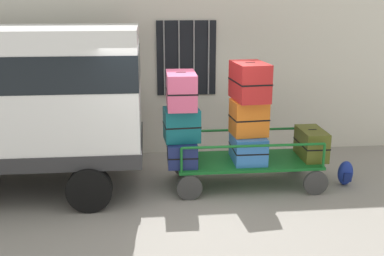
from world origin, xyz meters
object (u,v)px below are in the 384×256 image
object	(u,v)px
van	(3,94)
suitcase_midleft_middle	(249,118)
suitcase_midleft_bottom	(248,148)
backpack	(345,173)
suitcase_center_bottom	(311,143)
luggage_cart	(247,164)
suitcase_left_bottom	(182,152)
suitcase_midleft_top	(250,81)
suitcase_left_middle	(182,124)
suitcase_left_top	(181,90)

from	to	relation	value
van	suitcase_midleft_middle	bearing A→B (deg)	-2.54
suitcase_midleft_bottom	backpack	bearing A→B (deg)	-4.69
suitcase_midleft_middle	suitcase_center_bottom	bearing A→B (deg)	2.15
suitcase_midleft_bottom	suitcase_midleft_middle	distance (m)	0.53
suitcase_midleft_middle	luggage_cart	bearing A→B (deg)	90.00
van	suitcase_midleft_bottom	distance (m)	4.16
suitcase_left_bottom	suitcase_midleft_bottom	size ratio (longest dim) A/B	1.04
suitcase_midleft_top	backpack	distance (m)	2.38
suitcase_left_bottom	backpack	xyz separation A→B (m)	(2.87, -0.14, -0.45)
van	suitcase_center_bottom	bearing A→B (deg)	-1.50
suitcase_midleft_top	backpack	xyz separation A→B (m)	(1.73, -0.19, -1.63)
suitcase_midleft_top	luggage_cart	bearing A→B (deg)	-90.00
suitcase_left_bottom	suitcase_midleft_top	xyz separation A→B (m)	(1.14, 0.05, 1.18)
van	suitcase_left_middle	bearing A→B (deg)	-3.78
suitcase_midleft_top	van	bearing A→B (deg)	177.88
luggage_cart	suitcase_left_top	world-z (taller)	suitcase_left_top
van	suitcase_left_middle	world-z (taller)	van
suitcase_midleft_bottom	suitcase_center_bottom	distance (m)	1.15
suitcase_left_middle	suitcase_midleft_bottom	distance (m)	1.23
van	suitcase_midleft_middle	size ratio (longest dim) A/B	7.12
luggage_cart	suitcase_center_bottom	size ratio (longest dim) A/B	3.29
suitcase_left_middle	suitcase_midleft_bottom	xyz separation A→B (m)	(1.14, -0.01, -0.44)
van	suitcase_midleft_top	size ratio (longest dim) A/B	5.13
luggage_cart	backpack	size ratio (longest dim) A/B	5.75
suitcase_left_middle	suitcase_center_bottom	world-z (taller)	suitcase_left_middle
suitcase_left_top	luggage_cart	bearing A→B (deg)	-1.74
suitcase_left_middle	suitcase_midleft_middle	distance (m)	1.15
suitcase_left_middle	suitcase_midleft_top	xyz separation A→B (m)	(1.14, 0.04, 0.70)
suitcase_left_bottom	suitcase_midleft_bottom	xyz separation A→B (m)	(1.14, -0.00, 0.03)
suitcase_left_middle	suitcase_midleft_bottom	bearing A→B (deg)	-0.26
luggage_cart	suitcase_midleft_bottom	size ratio (longest dim) A/B	3.33
suitcase_left_bottom	suitcase_midleft_top	bearing A→B (deg)	2.28
suitcase_midleft_top	suitcase_center_bottom	bearing A→B (deg)	0.66
suitcase_left_bottom	suitcase_midleft_bottom	bearing A→B (deg)	-0.10
backpack	suitcase_left_bottom	bearing A→B (deg)	177.14
suitcase_midleft_middle	suitcase_center_bottom	size ratio (longest dim) A/B	0.81
suitcase_left_bottom	suitcase_left_top	world-z (taller)	suitcase_left_top
suitcase_left_top	suitcase_center_bottom	world-z (taller)	suitcase_left_top
suitcase_midleft_middle	backpack	size ratio (longest dim) A/B	1.42
van	suitcase_midleft_middle	xyz separation A→B (m)	(4.04, -0.18, -0.46)
suitcase_left_top	suitcase_midleft_top	bearing A→B (deg)	-1.01
suitcase_left_middle	backpack	size ratio (longest dim) A/B	1.41
suitcase_left_bottom	backpack	size ratio (longest dim) A/B	1.80
suitcase_midleft_middle	suitcase_midleft_bottom	bearing A→B (deg)	-90.00
luggage_cart	van	bearing A→B (deg)	177.68
suitcase_left_middle	suitcase_center_bottom	bearing A→B (deg)	1.39
suitcase_midleft_top	suitcase_center_bottom	world-z (taller)	suitcase_midleft_top
suitcase_left_bottom	suitcase_midleft_top	distance (m)	1.64
van	luggage_cart	world-z (taller)	van
suitcase_left_top	suitcase_center_bottom	xyz separation A→B (m)	(2.29, -0.01, -0.99)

